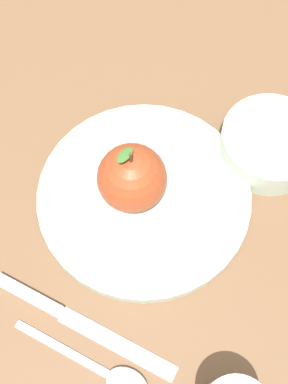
% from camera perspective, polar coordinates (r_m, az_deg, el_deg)
% --- Properties ---
extents(ground_plane, '(2.40, 2.40, 0.00)m').
position_cam_1_polar(ground_plane, '(0.61, -1.66, -2.34)').
color(ground_plane, brown).
extents(dinner_plate, '(0.27, 0.27, 0.02)m').
position_cam_1_polar(dinner_plate, '(0.61, -0.00, -0.42)').
color(dinner_plate, '#B2C6B2').
rests_on(dinner_plate, ground_plane).
extents(apple, '(0.08, 0.08, 0.10)m').
position_cam_1_polar(apple, '(0.57, -1.08, 1.56)').
color(apple, '#9E3D1E').
rests_on(apple, dinner_plate).
extents(side_bowl, '(0.13, 0.13, 0.04)m').
position_cam_1_polar(side_bowl, '(0.65, 14.52, 5.61)').
color(side_bowl, '#B2C6B2').
rests_on(side_bowl, ground_plane).
extents(knife, '(0.23, 0.08, 0.01)m').
position_cam_1_polar(knife, '(0.58, -9.12, -14.08)').
color(knife, silver).
rests_on(knife, ground_plane).
extents(spoon, '(0.17, 0.07, 0.01)m').
position_cam_1_polar(spoon, '(0.56, -3.68, -20.75)').
color(spoon, silver).
rests_on(spoon, ground_plane).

